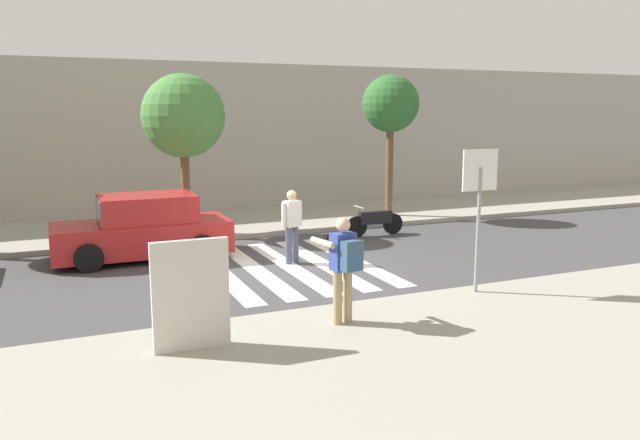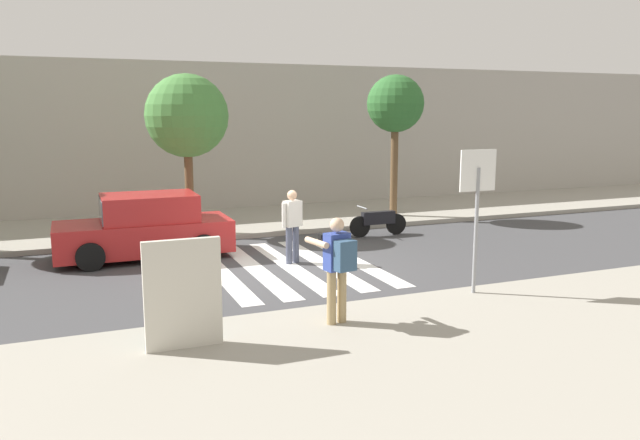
{
  "view_description": "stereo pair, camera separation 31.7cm",
  "coord_description": "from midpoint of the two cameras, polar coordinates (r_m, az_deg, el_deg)",
  "views": [
    {
      "loc": [
        -4.88,
        -12.87,
        3.51
      ],
      "look_at": [
        0.6,
        -0.2,
        1.1
      ],
      "focal_mm": 35.0,
      "sensor_mm": 36.0,
      "label": 1
    },
    {
      "loc": [
        -4.59,
        -12.99,
        3.51
      ],
      "look_at": [
        0.6,
        -0.2,
        1.1
      ],
      "focal_mm": 35.0,
      "sensor_mm": 36.0,
      "label": 2
    }
  ],
  "objects": [
    {
      "name": "pedestrian_crossing",
      "position": [
        14.44,
        -3.22,
        -0.22
      ],
      "size": [
        0.56,
        0.34,
        1.72
      ],
      "color": "#474C60",
      "rests_on": "ground"
    },
    {
      "name": "street_tree_east",
      "position": [
        20.36,
        6.02,
        10.38
      ],
      "size": [
        1.83,
        1.83,
        4.53
      ],
      "color": "brown",
      "rests_on": "sidewalk_far"
    },
    {
      "name": "building_facade_far",
      "position": [
        23.82,
        -12.02,
        7.46
      ],
      "size": [
        56.0,
        4.0,
        5.16
      ],
      "primitive_type": "cube",
      "color": "#ADA89E",
      "rests_on": "ground"
    },
    {
      "name": "crosswalk_stripe_1",
      "position": [
        14.15,
        -6.52,
        -4.51
      ],
      "size": [
        0.44,
        5.2,
        0.01
      ],
      "primitive_type": "cube",
      "color": "silver",
      "rests_on": "ground"
    },
    {
      "name": "crosswalk_stripe_0",
      "position": [
        13.95,
        -9.68,
        -4.8
      ],
      "size": [
        0.44,
        5.2,
        0.01
      ],
      "primitive_type": "cube",
      "color": "silver",
      "rests_on": "ground"
    },
    {
      "name": "crosswalk_stripe_2",
      "position": [
        14.39,
        -3.47,
        -4.22
      ],
      "size": [
        0.44,
        5.2,
        0.01
      ],
      "primitive_type": "cube",
      "color": "silver",
      "rests_on": "ground"
    },
    {
      "name": "ground_plane",
      "position": [
        14.21,
        -3.19,
        -4.41
      ],
      "size": [
        120.0,
        120.0,
        0.0
      ],
      "primitive_type": "plane",
      "color": "#424244"
    },
    {
      "name": "crosswalk_stripe_4",
      "position": [
        14.99,
        2.3,
        -3.63
      ],
      "size": [
        0.44,
        5.2,
        0.01
      ],
      "primitive_type": "cube",
      "color": "silver",
      "rests_on": "ground"
    },
    {
      "name": "advertising_board",
      "position": [
        9.13,
        -12.72,
        -6.7
      ],
      "size": [
        1.1,
        0.11,
        1.6
      ],
      "color": "beige",
      "rests_on": "sidewalk_near"
    },
    {
      "name": "sidewalk_far",
      "position": [
        19.81,
        -9.21,
        -0.22
      ],
      "size": [
        60.0,
        4.8,
        0.14
      ],
      "primitive_type": "cube",
      "color": "#9E998C",
      "rests_on": "ground"
    },
    {
      "name": "sidewalk_near",
      "position": [
        8.92,
        11.1,
        -12.98
      ],
      "size": [
        60.0,
        6.0,
        0.14
      ],
      "primitive_type": "cube",
      "color": "#9E998C",
      "rests_on": "ground"
    },
    {
      "name": "crosswalk_stripe_3",
      "position": [
        14.67,
        -0.52,
        -3.92
      ],
      "size": [
        0.44,
        5.2,
        0.01
      ],
      "primitive_type": "cube",
      "color": "silver",
      "rests_on": "ground"
    },
    {
      "name": "stop_sign",
      "position": [
        11.84,
        13.62,
        2.79
      ],
      "size": [
        0.76,
        0.08,
        2.69
      ],
      "color": "gray",
      "rests_on": "sidewalk_near"
    },
    {
      "name": "parked_car_red",
      "position": [
        15.59,
        -16.39,
        -0.8
      ],
      "size": [
        4.1,
        1.92,
        1.55
      ],
      "color": "red",
      "rests_on": "ground"
    },
    {
      "name": "street_tree_center",
      "position": [
        17.74,
        -12.91,
        9.2
      ],
      "size": [
        2.29,
        2.29,
        4.4
      ],
      "color": "brown",
      "rests_on": "sidewalk_far"
    },
    {
      "name": "photographer_with_backpack",
      "position": [
        9.9,
        1.27,
        -3.78
      ],
      "size": [
        0.68,
        0.91,
        1.72
      ],
      "color": "tan",
      "rests_on": "sidewalk_near"
    },
    {
      "name": "motorcycle",
      "position": [
        17.86,
        4.55,
        -0.11
      ],
      "size": [
        1.76,
        0.6,
        0.87
      ],
      "color": "black",
      "rests_on": "ground"
    }
  ]
}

